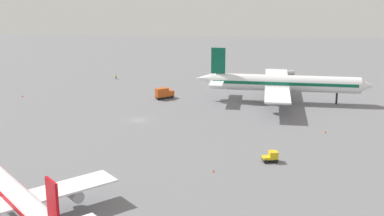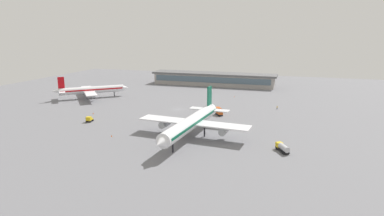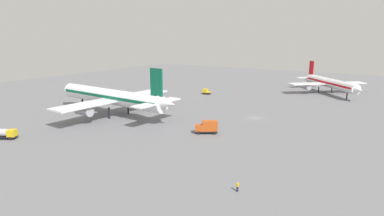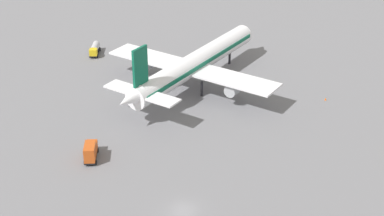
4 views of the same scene
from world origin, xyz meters
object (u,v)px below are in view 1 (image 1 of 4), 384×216
Objects in this scene: airplane_taxiing at (282,83)px; safety_cone_far_side at (325,132)px; baggage_tug at (271,157)px; ground_crew_worker at (116,77)px; fuel_truck at (286,74)px; safety_cone_mid_apron at (213,171)px; airplane_at_gate at (16,196)px; safety_cone_near_gate at (22,96)px; catering_truck at (164,93)px.

airplane_taxiing reaches higher than safety_cone_far_side.
airplane_taxiing is at bearing 72.27° from baggage_tug.
ground_crew_worker is at bearing -131.14° from safety_cone_far_side.
airplane_taxiing reaches higher than baggage_tug.
airplane_taxiing is 8.03× the size of fuel_truck.
airplane_taxiing is at bearing 160.58° from safety_cone_mid_apron.
safety_cone_far_side is at bearing -96.38° from ground_crew_worker.
safety_cone_far_side is (-48.84, 58.84, -4.39)m from airplane_at_gate.
baggage_tug is at bearing 52.46° from fuel_truck.
safety_cone_far_side is (27.87, 7.87, -5.41)m from airplane_taxiing.
baggage_tug is 5.78× the size of safety_cone_near_gate.
catering_truck reaches higher than safety_cone_near_gate.
airplane_taxiing is 86.02× the size of safety_cone_mid_apron.
catering_truck is at bearing -52.17° from airplane_at_gate.
airplane_taxiing reaches higher than ground_crew_worker.
fuel_truck is at bearing 86.30° from airplane_taxiing.
catering_truck is at bearing -107.20° from ground_crew_worker.
baggage_tug is at bearing 117.80° from safety_cone_mid_apron.
fuel_truck is 88.67m from safety_cone_mid_apron.
safety_cone_near_gate is at bearing -132.87° from safety_cone_mid_apron.
safety_cone_near_gate is at bearing 171.63° from ground_crew_worker.
baggage_tug reaches higher than safety_cone_mid_apron.
safety_cone_mid_apron is (55.66, 15.98, -1.40)m from catering_truck.
ground_crew_worker is 34.89m from safety_cone_near_gate.
airplane_at_gate is 10.02× the size of baggage_tug.
airplane_at_gate is 57.97× the size of safety_cone_near_gate.
airplane_at_gate is 121.72m from fuel_truck.
safety_cone_far_side is (-26.05, 26.88, 0.00)m from safety_cone_mid_apron.
catering_truck is (-78.46, 15.98, -2.99)m from airplane_at_gate.
safety_cone_mid_apron is at bearing 47.13° from safety_cone_near_gate.
baggage_tug is 24.59m from safety_cone_far_side.
safety_cone_near_gate is (0.72, -43.20, -1.40)m from catering_truck.
fuel_truck is at bearing 164.59° from safety_cone_mid_apron.
baggage_tug is 5.78× the size of safety_cone_mid_apron.
airplane_taxiing is 78.39m from safety_cone_near_gate.
catering_truck reaches higher than ground_crew_worker.
airplane_at_gate is at bearing -50.31° from safety_cone_far_side.
baggage_tug is at bearing -112.57° from ground_crew_worker.
safety_cone_near_gate is at bearing 148.60° from catering_truck.
ground_crew_worker is (-103.19, -3.38, -3.84)m from airplane_at_gate.
fuel_truck is at bearing 72.28° from baggage_tug.
ground_crew_worker is at bearing 136.87° from safety_cone_near_gate.
fuel_truck reaches higher than safety_cone_mid_apron.
catering_truck is 52.12m from safety_cone_far_side.
baggage_tug is 86.27m from safety_cone_near_gate.
catering_truck is 1.66× the size of baggage_tug.
fuel_truck is 59.13m from ground_crew_worker.
airplane_taxiing is at bearing -35.22° from catering_truck.
ground_crew_worker is at bearing -38.78° from airplane_at_gate.
safety_cone_far_side is (54.35, 62.22, -0.55)m from ground_crew_worker.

